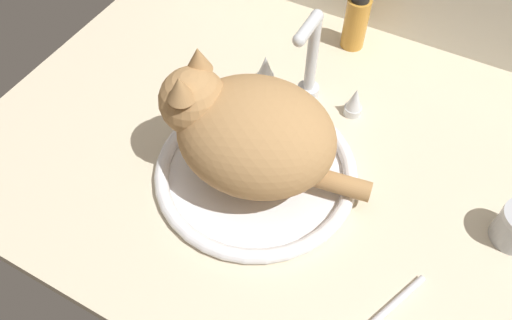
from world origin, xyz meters
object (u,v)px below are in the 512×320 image
(sink_basin, at_px, (256,171))
(faucet, at_px, (309,70))
(cat, at_px, (245,131))
(amber_bottle, at_px, (356,21))
(toothbrush, at_px, (382,314))

(sink_basin, bearing_deg, faucet, 90.00)
(cat, xyz_separation_m, amber_bottle, (0.03, 0.38, -0.05))
(toothbrush, bearing_deg, sink_basin, 154.23)
(sink_basin, relative_size, amber_bottle, 2.66)
(sink_basin, relative_size, cat, 0.98)
(cat, bearing_deg, faucet, 85.16)
(amber_bottle, bearing_deg, sink_basin, -92.69)
(sink_basin, height_order, amber_bottle, amber_bottle)
(cat, bearing_deg, toothbrush, -23.95)
(faucet, distance_m, amber_bottle, 0.18)
(amber_bottle, bearing_deg, faucet, -95.58)
(faucet, bearing_deg, sink_basin, -90.00)
(cat, height_order, amber_bottle, cat)
(sink_basin, bearing_deg, cat, -171.05)
(cat, bearing_deg, sink_basin, 8.95)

